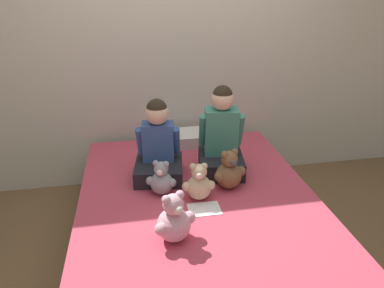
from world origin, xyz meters
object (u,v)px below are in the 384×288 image
object	(u,v)px
pillow_at_headboard	(181,139)
child_on_right	(221,139)
bed	(197,221)
teddy_bear_held_by_left_child	(162,180)
child_on_left	(158,148)
sign_card	(204,209)
teddy_bear_held_by_right_child	(229,172)
teddy_bear_between_children	(198,184)
teddy_bear_at_foot_of_bed	(174,220)

from	to	relation	value
pillow_at_headboard	child_on_right	bearing A→B (deg)	-65.23
bed	teddy_bear_held_by_left_child	xyz separation A→B (m)	(-0.24, 0.05, 0.34)
child_on_left	sign_card	world-z (taller)	child_on_left
bed	child_on_left	size ratio (longest dim) A/B	3.29
child_on_left	teddy_bear_held_by_right_child	xyz separation A→B (m)	(0.47, -0.25, -0.11)
child_on_right	teddy_bear_between_children	distance (m)	0.46
bed	pillow_at_headboard	bearing A→B (deg)	90.00
bed	child_on_left	distance (m)	0.61
child_on_left	sign_card	xyz separation A→B (m)	(0.25, -0.49, -0.23)
child_on_left	teddy_bear_held_by_left_child	xyz separation A→B (m)	(-0.00, -0.25, -0.13)
child_on_left	teddy_bear_held_by_right_child	world-z (taller)	child_on_left
child_on_right	teddy_bear_held_by_left_child	world-z (taller)	child_on_right
child_on_right	sign_card	size ratio (longest dim) A/B	3.20
teddy_bear_held_by_left_child	teddy_bear_between_children	bearing A→B (deg)	-4.85
teddy_bear_between_children	sign_card	bearing A→B (deg)	-80.17
teddy_bear_held_by_right_child	bed	bearing A→B (deg)	174.95
teddy_bear_between_children	bed	bearing A→B (deg)	89.62
child_on_left	child_on_right	xyz separation A→B (m)	(0.48, 0.00, 0.03)
sign_card	child_on_left	bearing A→B (deg)	116.85
child_on_right	teddy_bear_at_foot_of_bed	distance (m)	0.88
child_on_right	pillow_at_headboard	bearing A→B (deg)	123.10
teddy_bear_at_foot_of_bed	teddy_bear_held_by_right_child	bearing A→B (deg)	22.74
teddy_bear_held_by_left_child	pillow_at_headboard	bearing A→B (deg)	91.23
bed	child_on_right	size ratio (longest dim) A/B	2.93
teddy_bear_between_children	teddy_bear_held_by_right_child	bearing A→B (deg)	26.95
sign_card	teddy_bear_between_children	bearing A→B (deg)	95.58
child_on_right	teddy_bear_at_foot_of_bed	bearing A→B (deg)	-113.53
pillow_at_headboard	child_on_left	bearing A→B (deg)	-114.64
teddy_bear_at_foot_of_bed	teddy_bear_between_children	bearing A→B (deg)	36.71
child_on_left	teddy_bear_held_by_left_child	size ratio (longest dim) A/B	2.37
child_on_left	teddy_bear_between_children	xyz separation A→B (m)	(0.23, -0.35, -0.12)
bed	teddy_bear_held_by_right_child	bearing A→B (deg)	11.02
teddy_bear_between_children	pillow_at_headboard	world-z (taller)	teddy_bear_between_children
pillow_at_headboard	sign_card	bearing A→B (deg)	-89.50
teddy_bear_at_foot_of_bed	pillow_at_headboard	bearing A→B (deg)	56.23
child_on_right	pillow_at_headboard	xyz separation A→B (m)	(-0.24, 0.52, -0.21)
teddy_bear_held_by_right_child	child_on_left	bearing A→B (deg)	135.80
child_on_left	pillow_at_headboard	size ratio (longest dim) A/B	1.26
pillow_at_headboard	teddy_bear_between_children	bearing A→B (deg)	-90.29
teddy_bear_held_by_right_child	pillow_at_headboard	world-z (taller)	teddy_bear_held_by_right_child
bed	teddy_bear_held_by_right_child	xyz separation A→B (m)	(0.23, 0.05, 0.36)
pillow_at_headboard	teddy_bear_held_by_right_child	bearing A→B (deg)	-73.12
child_on_left	teddy_bear_at_foot_of_bed	xyz separation A→B (m)	(0.02, -0.73, -0.11)
teddy_bear_held_by_left_child	pillow_at_headboard	distance (m)	0.81
sign_card	teddy_bear_held_by_left_child	bearing A→B (deg)	136.41
teddy_bear_held_by_left_child	teddy_bear_held_by_right_child	bearing A→B (deg)	18.24
teddy_bear_held_by_left_child	sign_card	world-z (taller)	teddy_bear_held_by_left_child
child_on_right	teddy_bear_held_by_right_child	distance (m)	0.29
child_on_left	child_on_right	world-z (taller)	child_on_right
bed	child_on_left	bearing A→B (deg)	128.60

